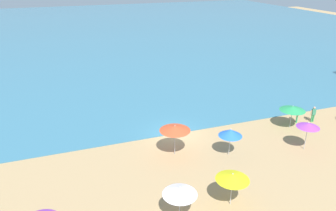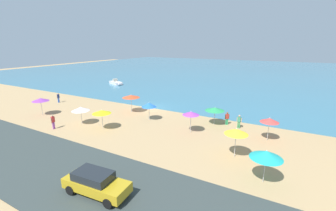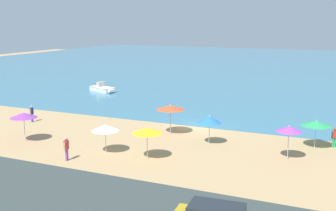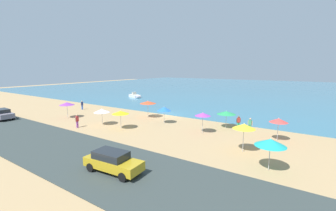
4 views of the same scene
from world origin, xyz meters
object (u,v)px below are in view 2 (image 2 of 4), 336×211
beach_umbrella_2 (102,112)px  bather_0 (58,97)px  beach_umbrella_6 (236,131)px  beach_umbrella_7 (81,109)px  bather_2 (239,121)px  beach_umbrella_5 (266,155)px  beach_umbrella_3 (149,105)px  beach_umbrella_4 (40,100)px  skiff_nearshore (116,83)px  beach_umbrella_8 (191,113)px  bather_3 (227,118)px  beach_umbrella_0 (131,96)px  beach_umbrella_1 (270,120)px  bather_1 (53,121)px  parked_car_1 (96,183)px  beach_umbrella_9 (215,109)px

beach_umbrella_2 → bather_0: size_ratio=1.44×
beach_umbrella_6 → beach_umbrella_2: bearing=-177.4°
beach_umbrella_7 → bather_2: beach_umbrella_7 is taller
beach_umbrella_6 → beach_umbrella_5: bearing=-45.6°
beach_umbrella_3 → bather_0: 18.06m
beach_umbrella_4 → beach_umbrella_7: bearing=0.8°
bather_0 → skiff_nearshore: 18.07m
beach_umbrella_6 → beach_umbrella_8: beach_umbrella_6 is taller
beach_umbrella_5 → bather_3: beach_umbrella_5 is taller
beach_umbrella_0 → beach_umbrella_1: beach_umbrella_0 is taller
beach_umbrella_7 → bather_1: (-1.54, -2.67, -0.95)m
beach_umbrella_8 → bather_0: bearing=176.7°
beach_umbrella_0 → beach_umbrella_8: size_ratio=1.05×
beach_umbrella_3 → beach_umbrella_6: bearing=-21.3°
beach_umbrella_7 → bather_1: 3.22m
beach_umbrella_1 → beach_umbrella_7: bearing=-164.1°
beach_umbrella_5 → parked_car_1: beach_umbrella_5 is taller
beach_umbrella_2 → bather_0: bearing=160.6°
beach_umbrella_1 → beach_umbrella_9: size_ratio=1.05×
beach_umbrella_8 → beach_umbrella_7: bearing=-162.7°
beach_umbrella_1 → skiff_nearshore: (-35.29, 17.32, -1.74)m
beach_umbrella_8 → parked_car_1: size_ratio=0.55×
beach_umbrella_5 → bather_1: beach_umbrella_5 is taller
beach_umbrella_3 → bather_3: (9.13, 3.04, -1.11)m
bather_3 → beach_umbrella_6: bearing=-70.7°
bather_1 → parked_car_1: bearing=-24.9°
bather_1 → bather_2: bearing=29.7°
parked_car_1 → beach_umbrella_1: bearing=58.8°
parked_car_1 → beach_umbrella_4: bearing=155.8°
beach_umbrella_1 → beach_umbrella_4: size_ratio=1.00×
beach_umbrella_1 → beach_umbrella_8: 7.85m
beach_umbrella_5 → beach_umbrella_9: size_ratio=1.07×
bather_1 → bather_2: 21.26m
beach_umbrella_1 → bather_2: beach_umbrella_1 is taller
beach_umbrella_4 → skiff_nearshore: bearing=107.8°
beach_umbrella_5 → skiff_nearshore: (-35.82, 25.13, -1.73)m
beach_umbrella_7 → bather_0: 12.91m
beach_umbrella_8 → bather_2: (4.35, 3.94, -1.32)m
skiff_nearshore → beach_umbrella_5: bearing=-35.0°
beach_umbrella_2 → bather_3: (11.99, 8.30, -1.18)m
bather_0 → bather_1: 12.94m
bather_1 → beach_umbrella_1: bearing=21.2°
parked_car_1 → skiff_nearshore: size_ratio=1.01×
beach_umbrella_3 → beach_umbrella_6: (11.80, -4.60, 0.36)m
beach_umbrella_4 → bather_0: bearing=127.0°
bather_2 → beach_umbrella_5: bearing=-69.0°
beach_umbrella_4 → bather_2: 25.85m
beach_umbrella_2 → beach_umbrella_5: 17.41m
bather_1 → bather_2: (18.48, 10.52, -0.07)m
beach_umbrella_8 → skiff_nearshore: beach_umbrella_8 is taller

